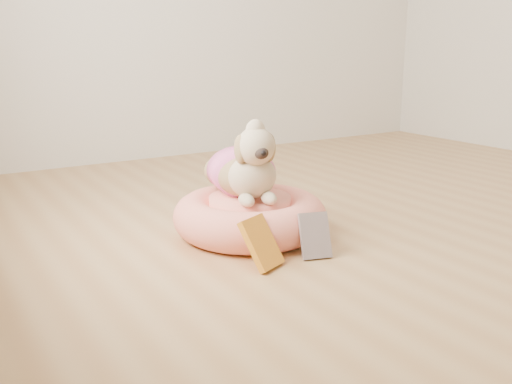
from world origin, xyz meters
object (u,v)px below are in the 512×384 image
dog (245,156)px  book_white (315,236)px  pet_bed (250,216)px  book_yellow (261,243)px

dog → book_white: (0.09, -0.38, -0.26)m
pet_bed → dog: (-0.01, 0.02, 0.27)m
pet_bed → book_yellow: (-0.16, -0.34, 0.01)m
pet_bed → book_white: (0.07, -0.36, 0.00)m
book_yellow → book_white: bearing=-28.6°
book_white → dog: bearing=119.6°
dog → book_white: dog is taller
dog → book_yellow: dog is taller
dog → book_yellow: 0.46m
pet_bed → dog: size_ratio=1.38×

